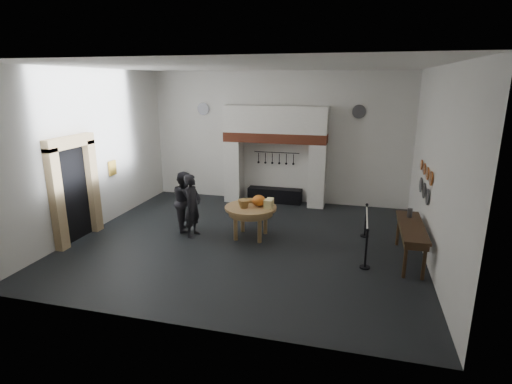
% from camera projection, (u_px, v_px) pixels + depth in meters
% --- Properties ---
extents(floor, '(9.00, 8.00, 0.02)m').
position_uv_depth(floor, '(246.00, 241.00, 10.73)').
color(floor, black).
rests_on(floor, ground).
extents(ceiling, '(9.00, 8.00, 0.02)m').
position_uv_depth(ceiling, '(245.00, 66.00, 9.53)').
color(ceiling, silver).
rests_on(ceiling, wall_back).
extents(wall_back, '(9.00, 0.02, 4.50)m').
position_uv_depth(wall_back, '(277.00, 138.00, 13.86)').
color(wall_back, silver).
rests_on(wall_back, floor).
extents(wall_front, '(9.00, 0.02, 4.50)m').
position_uv_depth(wall_front, '(176.00, 203.00, 6.40)').
color(wall_front, silver).
rests_on(wall_front, floor).
extents(wall_left, '(0.02, 8.00, 4.50)m').
position_uv_depth(wall_left, '(92.00, 151.00, 11.23)').
color(wall_left, silver).
rests_on(wall_left, floor).
extents(wall_right, '(0.02, 8.00, 4.50)m').
position_uv_depth(wall_right, '(436.00, 168.00, 9.04)').
color(wall_right, silver).
rests_on(wall_right, floor).
extents(chimney_pier_left, '(0.55, 0.70, 2.15)m').
position_uv_depth(chimney_pier_left, '(234.00, 171.00, 14.21)').
color(chimney_pier_left, silver).
rests_on(chimney_pier_left, floor).
extents(chimney_pier_right, '(0.55, 0.70, 2.15)m').
position_uv_depth(chimney_pier_right, '(317.00, 175.00, 13.49)').
color(chimney_pier_right, silver).
rests_on(chimney_pier_right, floor).
extents(hearth_brick_band, '(3.50, 0.72, 0.32)m').
position_uv_depth(hearth_brick_band, '(275.00, 137.00, 13.52)').
color(hearth_brick_band, '#9E442B').
rests_on(hearth_brick_band, chimney_pier_left).
extents(chimney_hood, '(3.50, 0.70, 0.90)m').
position_uv_depth(chimney_hood, '(275.00, 119.00, 13.36)').
color(chimney_hood, silver).
rests_on(chimney_hood, hearth_brick_band).
extents(iron_range, '(1.90, 0.45, 0.50)m').
position_uv_depth(iron_range, '(275.00, 195.00, 14.13)').
color(iron_range, black).
rests_on(iron_range, floor).
extents(utensil_rail, '(1.60, 0.02, 0.02)m').
position_uv_depth(utensil_rail, '(277.00, 152.00, 13.92)').
color(utensil_rail, black).
rests_on(utensil_rail, wall_back).
extents(door_recess, '(0.04, 1.10, 2.50)m').
position_uv_depth(door_recess, '(73.00, 195.00, 10.55)').
color(door_recess, black).
rests_on(door_recess, floor).
extents(door_jamb_near, '(0.22, 0.30, 2.60)m').
position_uv_depth(door_jamb_near, '(57.00, 200.00, 9.86)').
color(door_jamb_near, tan).
rests_on(door_jamb_near, floor).
extents(door_jamb_far, '(0.22, 0.30, 2.60)m').
position_uv_depth(door_jamb_far, '(93.00, 187.00, 11.17)').
color(door_jamb_far, tan).
rests_on(door_jamb_far, floor).
extents(door_lintel, '(0.22, 1.70, 0.30)m').
position_uv_depth(door_lintel, '(69.00, 142.00, 10.16)').
color(door_lintel, tan).
rests_on(door_lintel, door_jamb_near).
extents(wall_plaque, '(0.05, 0.34, 0.44)m').
position_uv_depth(wall_plaque, '(112.00, 168.00, 12.13)').
color(wall_plaque, gold).
rests_on(wall_plaque, wall_left).
extents(work_table, '(1.54, 1.54, 0.07)m').
position_uv_depth(work_table, '(251.00, 208.00, 10.80)').
color(work_table, '#A98750').
rests_on(work_table, floor).
extents(pumpkin, '(0.36, 0.36, 0.31)m').
position_uv_depth(pumpkin, '(259.00, 201.00, 10.79)').
color(pumpkin, '#CF4F1D').
rests_on(pumpkin, work_table).
extents(cheese_block_big, '(0.22, 0.22, 0.24)m').
position_uv_depth(cheese_block_big, '(268.00, 204.00, 10.59)').
color(cheese_block_big, '#E0CF85').
rests_on(cheese_block_big, work_table).
extents(cheese_block_small, '(0.18, 0.18, 0.20)m').
position_uv_depth(cheese_block_small, '(270.00, 202.00, 10.88)').
color(cheese_block_small, '#FFED98').
rests_on(cheese_block_small, work_table).
extents(wicker_basket, '(0.35, 0.35, 0.22)m').
position_uv_depth(wicker_basket, '(244.00, 204.00, 10.66)').
color(wicker_basket, '#966037').
rests_on(wicker_basket, work_table).
extents(bread_loaf, '(0.31, 0.18, 0.13)m').
position_uv_depth(bread_loaf, '(251.00, 200.00, 11.12)').
color(bread_loaf, '#AD753D').
rests_on(bread_loaf, work_table).
extents(visitor_near, '(0.45, 0.66, 1.75)m').
position_uv_depth(visitor_near, '(192.00, 206.00, 10.86)').
color(visitor_near, black).
rests_on(visitor_near, floor).
extents(visitor_far, '(0.98, 1.05, 1.72)m').
position_uv_depth(visitor_far, '(185.00, 201.00, 11.33)').
color(visitor_far, black).
rests_on(visitor_far, floor).
extents(side_table, '(0.55, 2.20, 0.06)m').
position_uv_depth(side_table, '(412.00, 226.00, 9.32)').
color(side_table, '#3A2A15').
rests_on(side_table, floor).
extents(pewter_jug, '(0.12, 0.12, 0.22)m').
position_uv_depth(pewter_jug, '(410.00, 213.00, 9.84)').
color(pewter_jug, '#4C4B50').
rests_on(pewter_jug, side_table).
extents(copper_pan_a, '(0.03, 0.34, 0.34)m').
position_uv_depth(copper_pan_a, '(431.00, 179.00, 9.31)').
color(copper_pan_a, '#C6662D').
rests_on(copper_pan_a, wall_right).
extents(copper_pan_b, '(0.03, 0.32, 0.32)m').
position_uv_depth(copper_pan_b, '(428.00, 174.00, 9.83)').
color(copper_pan_b, '#C6662D').
rests_on(copper_pan_b, wall_right).
extents(copper_pan_c, '(0.03, 0.30, 0.30)m').
position_uv_depth(copper_pan_c, '(424.00, 169.00, 10.34)').
color(copper_pan_c, '#C6662D').
rests_on(copper_pan_c, wall_right).
extents(copper_pan_d, '(0.03, 0.28, 0.28)m').
position_uv_depth(copper_pan_d, '(422.00, 165.00, 10.85)').
color(copper_pan_d, '#C6662D').
rests_on(copper_pan_d, wall_right).
extents(pewter_plate_left, '(0.03, 0.40, 0.40)m').
position_uv_depth(pewter_plate_left, '(427.00, 197.00, 9.63)').
color(pewter_plate_left, '#4C4C51').
rests_on(pewter_plate_left, wall_right).
extents(pewter_plate_mid, '(0.03, 0.40, 0.40)m').
position_uv_depth(pewter_plate_mid, '(424.00, 190.00, 10.19)').
color(pewter_plate_mid, '#4C4C51').
rests_on(pewter_plate_mid, wall_right).
extents(pewter_plate_right, '(0.03, 0.40, 0.40)m').
position_uv_depth(pewter_plate_right, '(421.00, 185.00, 10.75)').
color(pewter_plate_right, '#4C4C51').
rests_on(pewter_plate_right, wall_right).
extents(pewter_plate_back_left, '(0.44, 0.03, 0.44)m').
position_uv_depth(pewter_plate_back_left, '(203.00, 109.00, 14.23)').
color(pewter_plate_back_left, '#4C4C51').
rests_on(pewter_plate_back_left, wall_back).
extents(pewter_plate_back_right, '(0.44, 0.03, 0.44)m').
position_uv_depth(pewter_plate_back_right, '(359.00, 112.00, 12.91)').
color(pewter_plate_back_right, '#4C4C51').
rests_on(pewter_plate_back_right, wall_back).
extents(barrier_post_near, '(0.05, 0.05, 0.90)m').
position_uv_depth(barrier_post_near, '(366.00, 250.00, 9.06)').
color(barrier_post_near, black).
rests_on(barrier_post_near, floor).
extents(barrier_post_far, '(0.05, 0.05, 0.90)m').
position_uv_depth(barrier_post_far, '(366.00, 221.00, 10.93)').
color(barrier_post_far, black).
rests_on(barrier_post_far, floor).
extents(barrier_rope, '(0.04, 2.00, 0.04)m').
position_uv_depth(barrier_rope, '(367.00, 219.00, 9.89)').
color(barrier_rope, silver).
rests_on(barrier_rope, barrier_post_near).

